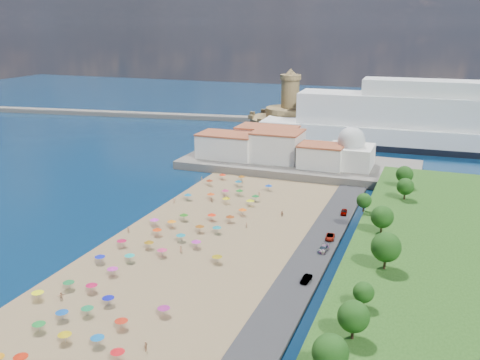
% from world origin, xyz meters
% --- Properties ---
extents(ground, '(700.00, 700.00, 0.00)m').
position_xyz_m(ground, '(0.00, 0.00, 0.00)').
color(ground, '#071938').
rests_on(ground, ground).
extents(terrace, '(90.00, 36.00, 3.00)m').
position_xyz_m(terrace, '(10.00, 73.00, 1.50)').
color(terrace, '#59544C').
rests_on(terrace, ground).
extents(jetty, '(18.00, 70.00, 2.40)m').
position_xyz_m(jetty, '(-12.00, 108.00, 1.20)').
color(jetty, '#59544C').
rests_on(jetty, ground).
extents(breakwater, '(199.03, 34.77, 2.60)m').
position_xyz_m(breakwater, '(-110.00, 153.00, 1.30)').
color(breakwater, '#59544C').
rests_on(breakwater, ground).
extents(waterfront_buildings, '(57.00, 29.00, 11.00)m').
position_xyz_m(waterfront_buildings, '(-3.05, 73.64, 7.88)').
color(waterfront_buildings, silver).
rests_on(waterfront_buildings, terrace).
extents(domed_building, '(16.00, 16.00, 15.00)m').
position_xyz_m(domed_building, '(30.00, 71.00, 8.97)').
color(domed_building, silver).
rests_on(domed_building, terrace).
extents(fortress, '(40.00, 40.00, 32.40)m').
position_xyz_m(fortress, '(-12.00, 138.00, 6.68)').
color(fortress, olive).
rests_on(fortress, ground).
extents(cruise_ship, '(170.90, 31.56, 37.20)m').
position_xyz_m(cruise_ship, '(65.34, 125.36, 11.02)').
color(cruise_ship, black).
rests_on(cruise_ship, ground).
extents(beach_parasols, '(29.77, 115.83, 2.20)m').
position_xyz_m(beach_parasols, '(-1.42, -10.78, 2.15)').
color(beach_parasols, gray).
rests_on(beach_parasols, beach).
extents(beachgoers, '(38.25, 100.22, 1.89)m').
position_xyz_m(beachgoers, '(-1.28, -3.11, 1.13)').
color(beachgoers, tan).
rests_on(beachgoers, beach).
extents(parked_cars, '(2.59, 49.32, 1.42)m').
position_xyz_m(parked_cars, '(36.00, 3.75, 1.38)').
color(parked_cars, gray).
rests_on(parked_cars, promenade).
extents(hillside_trees, '(14.15, 103.67, 7.85)m').
position_xyz_m(hillside_trees, '(49.99, -9.53, 10.07)').
color(hillside_trees, '#382314').
rests_on(hillside_trees, hillside).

